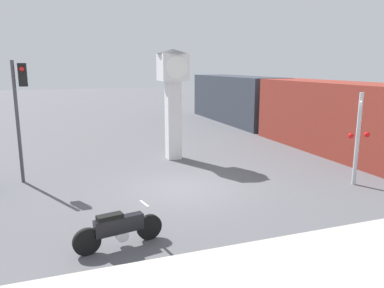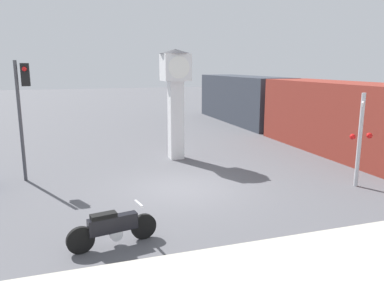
{
  "view_description": "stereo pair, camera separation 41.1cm",
  "coord_description": "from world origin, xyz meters",
  "px_view_note": "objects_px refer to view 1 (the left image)",
  "views": [
    {
      "loc": [
        -3.92,
        -11.7,
        4.17
      ],
      "look_at": [
        0.46,
        0.49,
        1.45
      ],
      "focal_mm": 35.0,
      "sensor_mm": 36.0,
      "label": 1
    },
    {
      "loc": [
        -3.53,
        -11.84,
        4.17
      ],
      "look_at": [
        0.46,
        0.49,
        1.45
      ],
      "focal_mm": 35.0,
      "sensor_mm": 36.0,
      "label": 2
    }
  ],
  "objects_px": {
    "freight_train": "(277,106)",
    "motorcycle": "(119,229)",
    "traffic_light": "(20,100)",
    "clock_tower": "(173,87)",
    "railroad_crossing_signal": "(358,135)"
  },
  "relations": [
    {
      "from": "freight_train",
      "to": "railroad_crossing_signal",
      "type": "distance_m",
      "value": 10.32
    },
    {
      "from": "motorcycle",
      "to": "freight_train",
      "type": "height_order",
      "value": "freight_train"
    },
    {
      "from": "motorcycle",
      "to": "freight_train",
      "type": "bearing_deg",
      "value": 34.36
    },
    {
      "from": "clock_tower",
      "to": "traffic_light",
      "type": "relative_size",
      "value": 1.12
    },
    {
      "from": "motorcycle",
      "to": "clock_tower",
      "type": "relative_size",
      "value": 0.44
    },
    {
      "from": "clock_tower",
      "to": "freight_train",
      "type": "bearing_deg",
      "value": 26.84
    },
    {
      "from": "clock_tower",
      "to": "railroad_crossing_signal",
      "type": "relative_size",
      "value": 1.49
    },
    {
      "from": "clock_tower",
      "to": "traffic_light",
      "type": "bearing_deg",
      "value": -165.6
    },
    {
      "from": "motorcycle",
      "to": "freight_train",
      "type": "xyz_separation_m",
      "value": [
        11.62,
        11.78,
        1.24
      ]
    },
    {
      "from": "traffic_light",
      "to": "clock_tower",
      "type": "bearing_deg",
      "value": 14.4
    },
    {
      "from": "railroad_crossing_signal",
      "to": "clock_tower",
      "type": "bearing_deg",
      "value": 130.1
    },
    {
      "from": "freight_train",
      "to": "traffic_light",
      "type": "relative_size",
      "value": 5.05
    },
    {
      "from": "motorcycle",
      "to": "railroad_crossing_signal",
      "type": "height_order",
      "value": "railroad_crossing_signal"
    },
    {
      "from": "freight_train",
      "to": "motorcycle",
      "type": "bearing_deg",
      "value": -134.6
    },
    {
      "from": "traffic_light",
      "to": "freight_train",
      "type": "bearing_deg",
      "value": 21.7
    }
  ]
}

